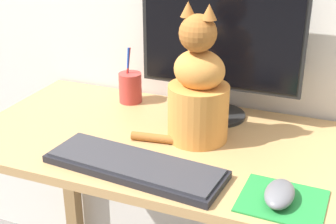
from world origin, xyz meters
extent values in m
cube|color=tan|center=(0.00, 0.00, 0.73)|extent=(1.13, 0.58, 0.02)
cube|color=olive|center=(-0.53, 0.25, 0.36)|extent=(0.05, 0.05, 0.72)
cylinder|color=black|center=(0.07, 0.19, 0.75)|extent=(0.17, 0.17, 0.01)
cylinder|color=black|center=(0.07, 0.19, 0.79)|extent=(0.04, 0.04, 0.08)
cube|color=black|center=(0.07, 0.19, 1.02)|extent=(0.48, 0.02, 0.36)
cube|color=black|center=(0.07, 0.18, 1.02)|extent=(0.45, 0.00, 0.33)
cube|color=black|center=(-0.03, -0.18, 0.75)|extent=(0.46, 0.19, 0.02)
cube|color=#333338|center=(-0.03, -0.18, 0.76)|extent=(0.44, 0.17, 0.01)
cube|color=#238438|center=(0.33, -0.19, 0.74)|extent=(0.19, 0.17, 0.00)
ellipsoid|color=slate|center=(0.32, -0.19, 0.76)|extent=(0.06, 0.11, 0.04)
cylinder|color=#D6893D|center=(0.06, 0.03, 0.82)|extent=(0.19, 0.19, 0.15)
ellipsoid|color=#D6893D|center=(0.06, 0.03, 0.94)|extent=(0.16, 0.14, 0.11)
sphere|color=#A36028|center=(0.06, 0.02, 1.04)|extent=(0.11, 0.11, 0.10)
cone|color=#A36028|center=(0.03, 0.03, 1.10)|extent=(0.05, 0.05, 0.04)
cone|color=#A36028|center=(0.09, 0.02, 1.10)|extent=(0.05, 0.05, 0.04)
cylinder|color=#A36028|center=(0.00, -0.03, 0.75)|extent=(0.21, 0.05, 0.02)
cylinder|color=#B23833|center=(-0.23, 0.20, 0.79)|extent=(0.07, 0.07, 0.10)
cylinder|color=red|center=(-0.24, 0.20, 0.85)|extent=(0.01, 0.03, 0.14)
cylinder|color=#1E47B2|center=(-0.24, 0.20, 0.85)|extent=(0.01, 0.02, 0.14)
camera|label=1|loc=(0.41, -1.06, 1.33)|focal=50.00mm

